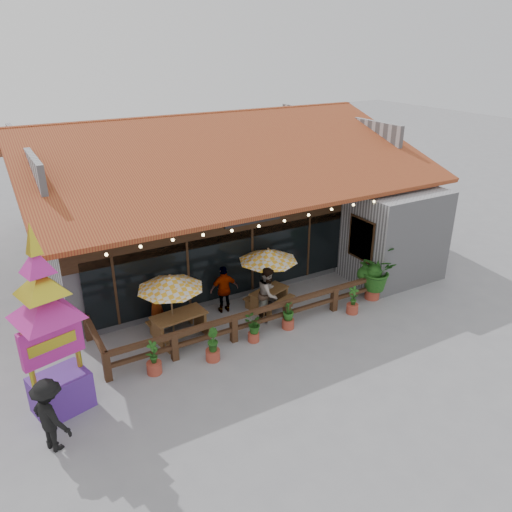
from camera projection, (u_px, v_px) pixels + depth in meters
ground at (291, 314)px, 17.49m from camera, size 100.00×100.00×0.00m
restaurant_building at (214, 204)px, 21.99m from camera, size 15.50×14.73×6.09m
patio_railing at (237, 319)px, 16.01m from camera, size 10.00×2.60×0.92m
umbrella_left at (170, 283)px, 15.41m from camera, size 2.11×2.11×2.24m
umbrella_right at (268, 255)px, 17.37m from camera, size 2.13×2.13×2.24m
picnic_table_left at (179, 322)px, 15.97m from camera, size 1.85×1.64×0.83m
picnic_table_right at (269, 296)px, 17.78m from camera, size 1.77×1.64×0.70m
thai_sign_tower at (46, 310)px, 11.89m from camera, size 2.50×2.50×5.54m
tropical_plant at (375, 270)px, 18.15m from camera, size 1.70×1.80×2.00m
diner_a at (156, 303)px, 16.43m from camera, size 0.76×0.76×1.78m
diner_b at (268, 293)px, 16.93m from camera, size 1.16×1.15×1.89m
diner_c at (224, 289)px, 17.37m from camera, size 1.07×0.56×1.73m
pedestrian at (50, 415)px, 11.43m from camera, size 1.18×1.41×1.89m
planter_a at (154, 360)px, 14.26m from camera, size 0.46×0.44×1.07m
planter_b at (213, 346)px, 14.83m from camera, size 0.43×0.43×1.06m
planter_c at (254, 327)px, 15.76m from camera, size 0.64×0.58×0.90m
planter_d at (288, 315)px, 16.50m from camera, size 0.53×0.53×0.99m
planter_e at (353, 302)px, 17.44m from camera, size 0.42×0.44×1.02m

